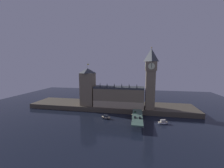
{
  "coord_description": "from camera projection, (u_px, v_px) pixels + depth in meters",
  "views": [
    {
      "loc": [
        36.13,
        -142.46,
        57.19
      ],
      "look_at": [
        5.76,
        20.0,
        36.3
      ],
      "focal_mm": 22.0,
      "sensor_mm": 36.0,
      "label": 1
    }
  ],
  "objects": [
    {
      "name": "clock_tower",
      "position": [
        151.0,
        77.0,
        163.86
      ],
      "size": [
        13.2,
        13.31,
        73.99
      ],
      "color": "#7F7056",
      "rests_on": "embankment"
    },
    {
      "name": "pedestrian_mid_walk",
      "position": [
        142.0,
        116.0,
        138.93
      ],
      "size": [
        0.38,
        0.38,
        1.81
      ],
      "color": "black",
      "rests_on": "bridge"
    },
    {
      "name": "street_lamp_near",
      "position": [
        132.0,
        117.0,
        126.23
      ],
      "size": [
        1.34,
        0.6,
        6.98
      ],
      "color": "#2D3333",
      "rests_on": "bridge"
    },
    {
      "name": "street_lamp_mid",
      "position": [
        143.0,
        112.0,
        138.75
      ],
      "size": [
        1.34,
        0.6,
        6.83
      ],
      "color": "#2D3333",
      "rests_on": "bridge"
    },
    {
      "name": "bridge",
      "position": [
        137.0,
        118.0,
        140.44
      ],
      "size": [
        10.58,
        46.0,
        6.99
      ],
      "color": "#476656",
      "rests_on": "ground_plane"
    },
    {
      "name": "car_northbound_lead",
      "position": [
        135.0,
        112.0,
        151.05
      ],
      "size": [
        2.11,
        4.22,
        1.37
      ],
      "color": "#235633",
      "rests_on": "bridge"
    },
    {
      "name": "pedestrian_near_rail",
      "position": [
        132.0,
        118.0,
        131.75
      ],
      "size": [
        0.38,
        0.38,
        1.66
      ],
      "color": "black",
      "rests_on": "bridge"
    },
    {
      "name": "car_northbound_trail",
      "position": [
        135.0,
        117.0,
        135.39
      ],
      "size": [
        1.94,
        4.06,
        1.48
      ],
      "color": "black",
      "rests_on": "bridge"
    },
    {
      "name": "ground_plane",
      "position": [
        104.0,
        118.0,
        152.69
      ],
      "size": [
        400.0,
        400.0,
        0.0
      ],
      "primitive_type": "plane",
      "color": "black"
    },
    {
      "name": "boat_downstream",
      "position": [
        163.0,
        122.0,
        137.54
      ],
      "size": [
        11.29,
        6.55,
        4.47
      ],
      "color": "white",
      "rests_on": "ground_plane"
    },
    {
      "name": "parliament_hall",
      "position": [
        119.0,
        97.0,
        176.92
      ],
      "size": [
        63.23,
        18.71,
        31.06
      ],
      "color": "#7F7056",
      "rests_on": "embankment"
    },
    {
      "name": "car_southbound_lead",
      "position": [
        140.0,
        118.0,
        133.97
      ],
      "size": [
        1.92,
        4.28,
        1.59
      ],
      "color": "black",
      "rests_on": "bridge"
    },
    {
      "name": "embankment",
      "position": [
        110.0,
        106.0,
        190.34
      ],
      "size": [
        220.0,
        42.0,
        5.98
      ],
      "color": "#4C4438",
      "rests_on": "ground_plane"
    },
    {
      "name": "victoria_tower",
      "position": [
        88.0,
        87.0,
        183.43
      ],
      "size": [
        17.43,
        17.43,
        55.16
      ],
      "color": "#7F7056",
      "rests_on": "embankment"
    },
    {
      "name": "boat_upstream",
      "position": [
        106.0,
        117.0,
        151.28
      ],
      "size": [
        11.66,
        6.66,
        4.34
      ],
      "color": "#28282D",
      "rests_on": "ground_plane"
    }
  ]
}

